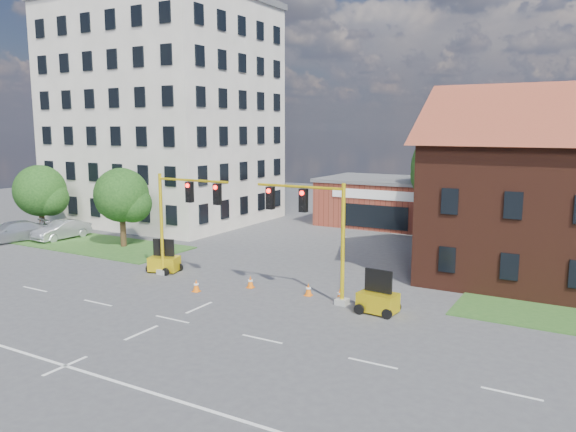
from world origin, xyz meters
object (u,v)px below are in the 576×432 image
object	(u,v)px
signal_mast_east	(314,226)
pickup_white	(495,266)
signal_mast_west	(182,213)
trailer_west	(164,262)
trailer_east	(378,300)

from	to	relation	value
signal_mast_east	pickup_white	bearing A→B (deg)	51.27
signal_mast_west	trailer_west	bearing A→B (deg)	166.85
signal_mast_east	pickup_white	xyz separation A→B (m)	(7.46, 9.30, -3.23)
signal_mast_east	trailer_west	distance (m)	11.17
signal_mast_east	trailer_west	bearing A→B (deg)	177.55
trailer_west	trailer_east	distance (m)	14.37
signal_mast_west	pickup_white	world-z (taller)	signal_mast_west
trailer_west	pickup_white	bearing A→B (deg)	8.24
trailer_west	trailer_east	xyz separation A→B (m)	(14.35, -0.78, 0.02)
trailer_west	signal_mast_east	bearing A→B (deg)	-20.23
signal_mast_east	trailer_east	world-z (taller)	signal_mast_east
signal_mast_east	trailer_west	world-z (taller)	signal_mast_east
signal_mast_east	trailer_west	xyz separation A→B (m)	(-10.66, 0.46, -3.30)
trailer_west	trailer_east	bearing A→B (deg)	-20.88
signal_mast_west	signal_mast_east	size ratio (longest dim) A/B	1.00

